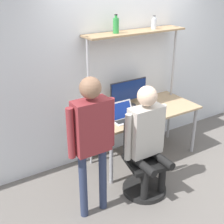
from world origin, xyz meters
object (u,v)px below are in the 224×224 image
(person_standing, at_px, (92,132))
(monitor, at_px, (129,92))
(laptop, at_px, (123,115))
(person_seated, at_px, (147,133))
(bottle_clear, at_px, (154,23))
(office_chair, at_px, (144,171))
(cell_phone, at_px, (142,116))
(bottle_green, at_px, (116,25))

(person_standing, bearing_deg, monitor, 39.01)
(laptop, bearing_deg, person_seated, -94.77)
(person_standing, relative_size, bottle_clear, 9.13)
(office_chair, relative_size, person_standing, 0.55)
(monitor, xyz_separation_m, cell_phone, (-0.06, -0.41, -0.21))
(monitor, xyz_separation_m, person_standing, (-1.11, -0.90, 0.06))
(office_chair, distance_m, person_seated, 0.56)
(laptop, distance_m, bottle_green, 1.17)
(cell_phone, xyz_separation_m, bottle_green, (-0.16, 0.42, 1.17))
(monitor, bearing_deg, person_standing, -140.99)
(monitor, xyz_separation_m, office_chair, (-0.37, -0.88, -0.72))
(laptop, relative_size, person_seated, 0.24)
(office_chair, bearing_deg, bottle_clear, 48.70)
(person_seated, height_order, bottle_clear, bottle_clear)
(laptop, bearing_deg, bottle_clear, 25.08)
(laptop, height_order, person_seated, person_seated)
(bottle_green, xyz_separation_m, bottle_clear, (0.63, -0.00, -0.03))
(laptop, relative_size, person_standing, 0.20)
(bottle_clear, bearing_deg, cell_phone, -138.39)
(office_chair, bearing_deg, person_standing, -178.60)
(bottle_green, bearing_deg, bottle_clear, -0.00)
(bottle_clear, bearing_deg, person_standing, -149.21)
(bottle_green, bearing_deg, person_standing, -134.42)
(monitor, relative_size, person_standing, 0.37)
(laptop, relative_size, cell_phone, 2.26)
(bottle_green, bearing_deg, office_chair, -99.45)
(monitor, xyz_separation_m, bottle_clear, (0.41, 0.01, 0.94))
(monitor, relative_size, bottle_clear, 3.39)
(cell_phone, distance_m, bottle_green, 1.26)
(person_seated, distance_m, bottle_clear, 1.64)
(cell_phone, bearing_deg, bottle_clear, 41.61)
(cell_phone, distance_m, bottle_clear, 1.31)
(cell_phone, distance_m, person_standing, 1.19)
(cell_phone, relative_size, person_seated, 0.11)
(person_standing, bearing_deg, bottle_green, 45.58)
(person_standing, bearing_deg, person_seated, -1.87)
(person_seated, bearing_deg, cell_phone, 58.06)
(laptop, distance_m, cell_phone, 0.29)
(office_chair, bearing_deg, person_seated, -101.95)
(person_standing, relative_size, bottle_green, 6.89)
(cell_phone, height_order, bottle_clear, bottle_clear)
(office_chair, height_order, person_seated, person_seated)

